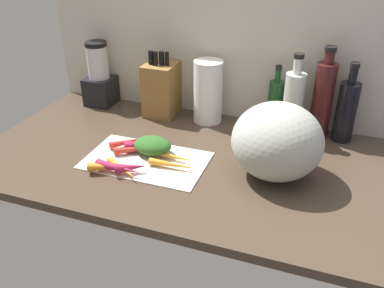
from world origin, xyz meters
The scene contains 21 objects.
ground_plane centered at (0.00, 0.00, -1.50)cm, with size 170.00×80.00×3.00cm, color #47382B.
wall_back centered at (0.00, 38.50, 30.00)cm, with size 170.00×3.00×60.00cm, color beige.
cutting_board centered at (-23.97, -8.15, 0.40)cm, with size 41.26×25.30×0.80cm, color beige.
carrot_0 centered at (-28.43, -18.98, 2.55)cm, with size 3.49×3.49×15.75cm, color #B2264C.
carrot_1 centered at (-27.42, -18.26, 1.94)cm, with size 2.29×2.29×15.41cm, color orange.
carrot_2 centered at (-33.85, -0.80, 2.07)cm, with size 2.53×2.53×14.91cm, color red.
carrot_3 centered at (-32.30, -19.20, 2.36)cm, with size 3.11×3.11×12.81cm, color orange.
carrot_4 centered at (-26.00, -0.85, 2.54)cm, with size 3.48×3.48×17.69cm, color #B2264C.
carrot_5 centered at (-15.19, -5.30, 1.93)cm, with size 2.26×2.26×16.84cm, color orange.
carrot_6 centered at (-28.27, -4.88, 2.08)cm, with size 2.57×2.57×17.11cm, color red.
carrot_7 centered at (-24.96, -17.26, 2.54)cm, with size 3.49×3.49×10.33cm, color #B2264C.
carrot_8 centered at (-12.76, -10.28, 1.97)cm, with size 2.34×2.34×17.24cm, color orange.
carrot_greens_pile centered at (-23.55, -3.39, 3.63)cm, with size 13.37×10.29×5.66cm, color #2D6023.
winter_squash centered at (18.58, -1.98, 12.28)cm, with size 28.52×27.44×24.55cm, color #B2B7A8.
knife_block centered at (-34.15, 29.48, 11.16)cm, with size 12.33×14.20×27.27cm.
blender_appliance centered at (-63.77, 30.50, 11.90)cm, with size 11.97×11.97×27.70cm.
paper_towel_roll centered at (-14.00, 29.50, 12.55)cm, with size 11.47×11.47×25.09cm, color white.
bottle_0 centered at (12.38, 31.52, 10.21)cm, with size 5.75×5.75×25.63cm.
bottle_1 centered at (19.47, 26.65, 13.28)cm, with size 7.37×7.37×32.13cm.
bottle_2 centered at (29.36, 31.26, 15.02)cm, with size 7.46×7.46×34.33cm.
bottle_3 centered at (38.17, 30.55, 11.93)cm, with size 7.26×7.26×29.73cm.
Camera 1 is at (31.78, -117.12, 73.73)cm, focal length 38.80 mm.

